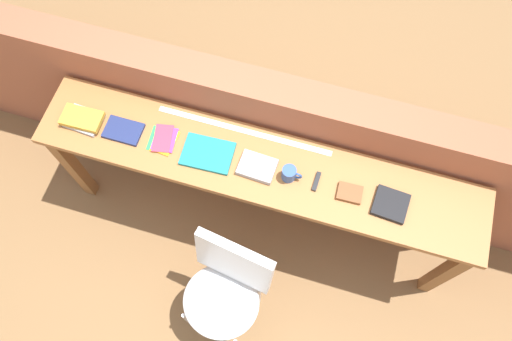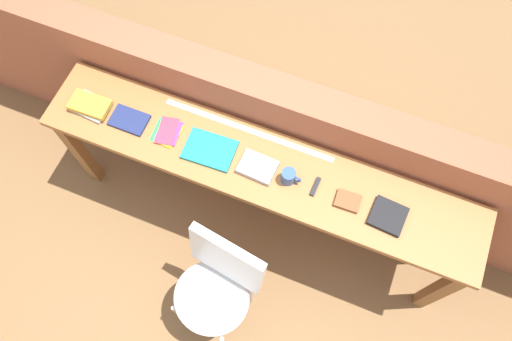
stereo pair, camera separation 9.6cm
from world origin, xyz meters
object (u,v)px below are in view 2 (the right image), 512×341
(book_stack_leftmost, at_px, (91,106))
(mug, at_px, (289,177))
(leather_journal_brown, at_px, (348,201))
(multitool_folded, at_px, (315,187))
(chair_white_moulded, at_px, (217,285))
(book_open_centre, at_px, (210,150))
(pamphlet_pile_colourful, at_px, (167,132))
(magazine_cycling, at_px, (129,120))
(book_repair_rightmost, at_px, (388,216))

(book_stack_leftmost, xyz_separation_m, mug, (1.19, 0.00, 0.02))
(leather_journal_brown, bearing_deg, multitool_folded, 173.22)
(chair_white_moulded, xyz_separation_m, book_open_centre, (-0.28, 0.61, 0.36))
(pamphlet_pile_colourful, bearing_deg, magazine_cycling, -177.31)
(book_stack_leftmost, bearing_deg, book_repair_rightmost, -0.09)
(chair_white_moulded, xyz_separation_m, pamphlet_pile_colourful, (-0.54, 0.62, 0.36))
(book_stack_leftmost, bearing_deg, leather_journal_brown, -0.00)
(book_stack_leftmost, height_order, multitool_folded, book_stack_leftmost)
(chair_white_moulded, relative_size, book_open_centre, 3.24)
(book_stack_leftmost, xyz_separation_m, multitool_folded, (1.34, 0.01, -0.02))
(book_open_centre, bearing_deg, magazine_cycling, 177.38)
(mug, relative_size, leather_journal_brown, 0.85)
(book_open_centre, height_order, book_repair_rightmost, book_repair_rightmost)
(book_stack_leftmost, relative_size, book_open_centre, 0.83)
(book_open_centre, height_order, multitool_folded, book_open_centre)
(pamphlet_pile_colourful, distance_m, leather_journal_brown, 1.05)
(mug, distance_m, book_repair_rightmost, 0.55)
(chair_white_moulded, bearing_deg, book_open_centre, 114.70)
(chair_white_moulded, bearing_deg, book_repair_rightmost, 39.38)
(chair_white_moulded, relative_size, book_repair_rightmost, 5.09)
(book_stack_leftmost, bearing_deg, pamphlet_pile_colourful, 1.83)
(mug, distance_m, multitool_folded, 0.15)
(pamphlet_pile_colourful, xyz_separation_m, book_open_centre, (0.26, -0.01, 0.00))
(book_stack_leftmost, xyz_separation_m, magazine_cycling, (0.24, 0.00, -0.02))
(pamphlet_pile_colourful, height_order, multitool_folded, multitool_folded)
(mug, height_order, multitool_folded, mug)
(book_open_centre, height_order, mug, mug)
(multitool_folded, distance_m, leather_journal_brown, 0.18)
(magazine_cycling, height_order, book_repair_rightmost, book_repair_rightmost)
(chair_white_moulded, bearing_deg, mug, 73.27)
(magazine_cycling, relative_size, multitool_folded, 1.88)
(magazine_cycling, xyz_separation_m, book_open_centre, (0.49, -0.00, -0.00))
(pamphlet_pile_colourful, height_order, mug, mug)
(pamphlet_pile_colourful, height_order, book_open_centre, book_open_centre)
(magazine_cycling, bearing_deg, leather_journal_brown, -0.09)
(book_stack_leftmost, relative_size, mug, 2.06)
(leather_journal_brown, bearing_deg, book_repair_rightmost, -2.76)
(multitool_folded, relative_size, leather_journal_brown, 0.85)
(chair_white_moulded, relative_size, book_stack_leftmost, 3.93)
(magazine_cycling, relative_size, pamphlet_pile_colourful, 1.12)
(book_stack_leftmost, height_order, magazine_cycling, book_stack_leftmost)
(multitool_folded, xyz_separation_m, leather_journal_brown, (0.18, -0.02, 0.00))
(magazine_cycling, bearing_deg, chair_white_moulded, -37.99)
(leather_journal_brown, bearing_deg, book_stack_leftmost, 177.92)
(mug, xyz_separation_m, multitool_folded, (0.15, 0.01, -0.04))
(chair_white_moulded, distance_m, multitool_folded, 0.79)
(book_open_centre, bearing_deg, chair_white_moulded, -67.90)
(pamphlet_pile_colourful, distance_m, multitool_folded, 0.87)
(book_stack_leftmost, xyz_separation_m, book_repair_rightmost, (1.74, -0.00, -0.01))
(multitool_folded, xyz_separation_m, book_repair_rightmost, (0.40, -0.02, 0.01))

